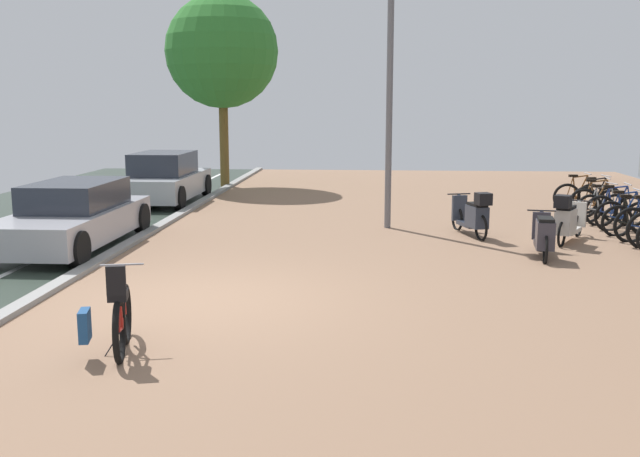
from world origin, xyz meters
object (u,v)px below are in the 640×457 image
bicycle_rack_04 (632,220)px  scooter_far (473,215)px  lamp_post (390,83)px  scooter_mid (568,220)px  bicycle_rack_09 (597,200)px  bicycle_rack_08 (597,203)px  bicycle_rack_06 (616,211)px  parked_car_near (73,217)px  parked_car_far (165,179)px  bicycle_foreground (118,318)px  bicycle_rack_05 (625,216)px  bicycle_rack_10 (579,196)px  bicycle_rack_07 (602,207)px  street_tree (222,52)px  scooter_near (544,236)px

bicycle_rack_04 → scooter_far: 3.31m
lamp_post → scooter_mid: bearing=-23.4°
bicycle_rack_09 → scooter_mid: scooter_mid is taller
bicycle_rack_08 → bicycle_rack_06: bearing=-88.5°
parked_car_near → bicycle_rack_08: bearing=21.7°
bicycle_rack_09 → parked_car_far: (-11.35, 1.29, 0.30)m
bicycle_rack_09 → scooter_far: bearing=-135.7°
scooter_far → lamp_post: 3.35m
bicycle_foreground → parked_car_near: bearing=116.9°
bicycle_rack_05 → parked_car_near: parked_car_near is taller
bicycle_rack_10 → scooter_far: bearing=-128.6°
bicycle_rack_07 → bicycle_rack_08: bicycle_rack_08 is taller
parked_car_far → street_tree: size_ratio=0.65×
scooter_mid → lamp_post: size_ratio=0.29×
scooter_mid → bicycle_rack_09: bearing=66.3°
bicycle_rack_06 → street_tree: 13.17m
bicycle_rack_10 → parked_car_near: size_ratio=0.31×
bicycle_rack_06 → parked_car_near: (-11.14, -3.18, 0.23)m
scooter_near → parked_car_far: (-8.81, 6.73, 0.24)m
bicycle_rack_10 → lamp_post: bearing=-148.1°
scooter_mid → parked_car_far: parked_car_far is taller
scooter_near → scooter_far: (-0.97, 2.01, 0.04)m
bicycle_foreground → bicycle_rack_09: bearing=52.2°
scooter_near → lamp_post: lamp_post is taller
street_tree → bicycle_rack_07: bearing=-32.4°
bicycle_rack_05 → scooter_mid: bearing=-137.3°
bicycle_foreground → bicycle_rack_09: size_ratio=0.99×
bicycle_rack_04 → lamp_post: size_ratio=0.23×
bicycle_foreground → parked_car_far: (-2.98, 12.09, 0.26)m
bicycle_foreground → bicycle_rack_10: size_ratio=0.99×
scooter_far → street_tree: (-6.97, 8.67, 3.91)m
bicycle_foreground → scooter_near: size_ratio=0.78×
bicycle_rack_04 → scooter_mid: size_ratio=0.80×
parked_car_near → lamp_post: (6.04, 2.58, 2.57)m
scooter_near → bicycle_rack_08: bearing=63.8°
bicycle_foreground → bicycle_rack_07: bearing=49.6°
bicycle_rack_04 → bicycle_rack_08: size_ratio=0.95×
bicycle_rack_09 → scooter_mid: 4.35m
bicycle_foreground → lamp_post: lamp_post is taller
bicycle_rack_10 → street_tree: size_ratio=0.22×
scooter_near → parked_car_near: size_ratio=0.39×
bicycle_rack_10 → bicycle_rack_09: bearing=-66.8°
parked_car_near → bicycle_rack_04: bearing=9.9°
scooter_mid → parked_car_near: parked_car_near is taller
bicycle_rack_06 → bicycle_rack_08: 1.25m
bicycle_rack_06 → parked_car_far: (-11.21, 3.17, 0.29)m
bicycle_rack_04 → scooter_near: bearing=-135.2°
bicycle_rack_06 → scooter_near: bicycle_rack_06 is taller
bicycle_rack_08 → lamp_post: lamp_post is taller
bicycle_rack_04 → bicycle_rack_08: (0.04, 2.50, 0.02)m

